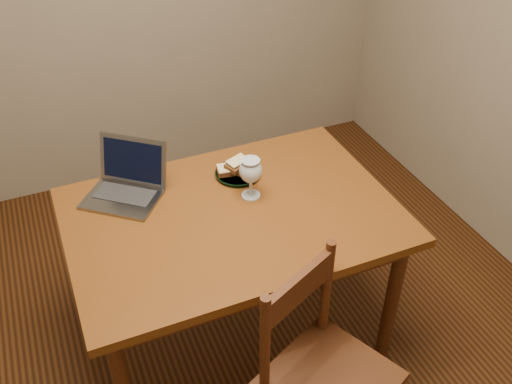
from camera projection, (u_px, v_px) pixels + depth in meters
name	position (u px, v px, depth m)	size (l,w,h in m)	color
floor	(233.00, 351.00, 2.65)	(3.20, 3.20, 0.02)	black
table	(233.00, 229.00, 2.32)	(1.30, 0.90, 0.74)	#562D0E
chair	(325.00, 368.00, 1.99)	(0.54, 0.53, 0.45)	#37190B
plate	(238.00, 173.00, 2.47)	(0.20, 0.20, 0.02)	black
sandwich_cheese	(230.00, 169.00, 2.45)	(0.11, 0.07, 0.03)	#381E0C
sandwich_tomato	(247.00, 168.00, 2.46)	(0.10, 0.06, 0.03)	#381E0C
sandwich_top	(237.00, 164.00, 2.45)	(0.11, 0.06, 0.03)	#381E0C
milk_glass	(251.00, 178.00, 2.30)	(0.09, 0.09, 0.18)	white
laptop	(127.00, 180.00, 2.35)	(0.40, 0.40, 0.21)	slate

